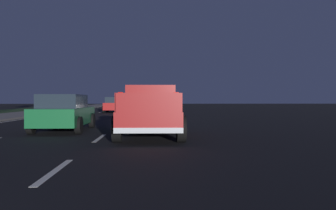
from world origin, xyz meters
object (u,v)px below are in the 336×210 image
object	(u,v)px
pickup_truck	(151,111)
sedan_red	(115,105)
sedan_green	(64,112)
sedan_white	(150,107)

from	to	relation	value
pickup_truck	sedan_red	size ratio (longest dim) A/B	1.24
sedan_green	sedan_red	world-z (taller)	same
sedan_red	sedan_white	world-z (taller)	same
pickup_truck	sedan_white	xyz separation A→B (m)	(12.74, 0.12, -0.13)
sedan_red	sedan_white	distance (m)	10.17
sedan_red	pickup_truck	bearing A→B (deg)	-170.44
sedan_white	sedan_green	bearing A→B (deg)	161.86
sedan_green	sedan_white	xyz separation A→B (m)	(10.81, -3.54, 0.00)
sedan_green	sedan_red	xyz separation A→B (m)	(20.31, 0.08, 0.00)
sedan_white	pickup_truck	bearing A→B (deg)	-179.45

